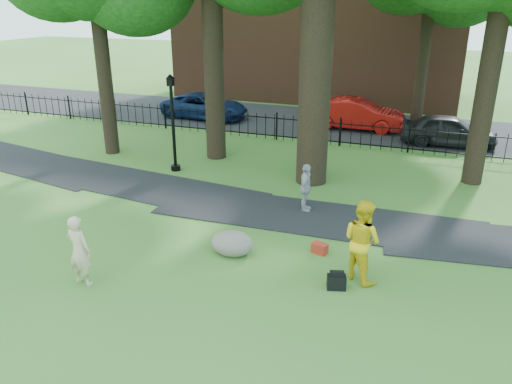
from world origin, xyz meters
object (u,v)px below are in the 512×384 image
at_px(red_sedan, 357,114).
at_px(woman, 79,250).
at_px(man, 362,241).
at_px(boulder, 232,241).
at_px(lamppost, 173,125).

bearing_deg(red_sedan, woman, 167.56).
xyz_separation_m(woman, red_sedan, (3.42, 16.93, -0.10)).
distance_m(woman, man, 6.57).
xyz_separation_m(boulder, lamppost, (-4.71, 5.41, 1.48)).
bearing_deg(lamppost, woman, -83.72).
distance_m(man, boulder, 3.43).
relative_size(woman, man, 0.86).
bearing_deg(woman, man, -152.81).
height_order(lamppost, red_sedan, lamppost).
distance_m(man, red_sedan, 14.64).
bearing_deg(boulder, man, -1.52).
xyz_separation_m(woman, lamppost, (-2.02, 8.03, 0.95)).
height_order(man, lamppost, lamppost).
xyz_separation_m(man, red_sedan, (-2.64, 14.40, -0.23)).
distance_m(lamppost, red_sedan, 10.49).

